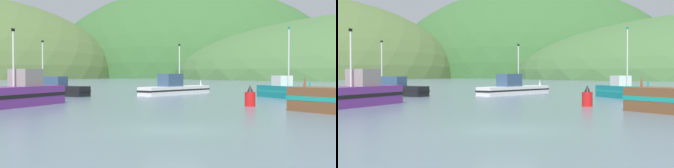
% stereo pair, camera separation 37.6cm
% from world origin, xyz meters
% --- Properties ---
extents(ground_plane, '(600.00, 600.00, 0.00)m').
position_xyz_m(ground_plane, '(0.00, 0.00, 0.00)').
color(ground_plane, slate).
extents(hill_mid_left, '(167.11, 133.69, 101.05)m').
position_xyz_m(hill_mid_left, '(3.18, 244.52, 0.00)').
color(hill_mid_left, '#386633').
rests_on(hill_mid_left, ground).
extents(fishing_boat_black, '(10.08, 6.75, 5.78)m').
position_xyz_m(fishing_boat_black, '(-14.12, 28.60, 0.68)').
color(fishing_boat_black, black).
rests_on(fishing_boat_black, ground).
extents(fishing_boat_white, '(7.71, 9.97, 5.55)m').
position_xyz_m(fishing_boat_white, '(-0.97, 31.29, 0.70)').
color(fishing_boat_white, white).
rests_on(fishing_boat_white, ground).
extents(fishing_boat_purple, '(4.62, 8.56, 5.43)m').
position_xyz_m(fishing_boat_purple, '(-11.33, 13.16, 0.87)').
color(fishing_boat_purple, '#6B2D84').
rests_on(fishing_boat_purple, ground).
extents(fishing_boat_teal, '(4.46, 7.99, 6.57)m').
position_xyz_m(fishing_boat_teal, '(9.55, 24.48, 0.70)').
color(fishing_boat_teal, '#147F84').
rests_on(fishing_boat_teal, ground).
extents(channel_buoy, '(0.74, 0.74, 1.50)m').
position_xyz_m(channel_buoy, '(4.90, 13.86, 0.62)').
color(channel_buoy, red).
rests_on(channel_buoy, ground).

